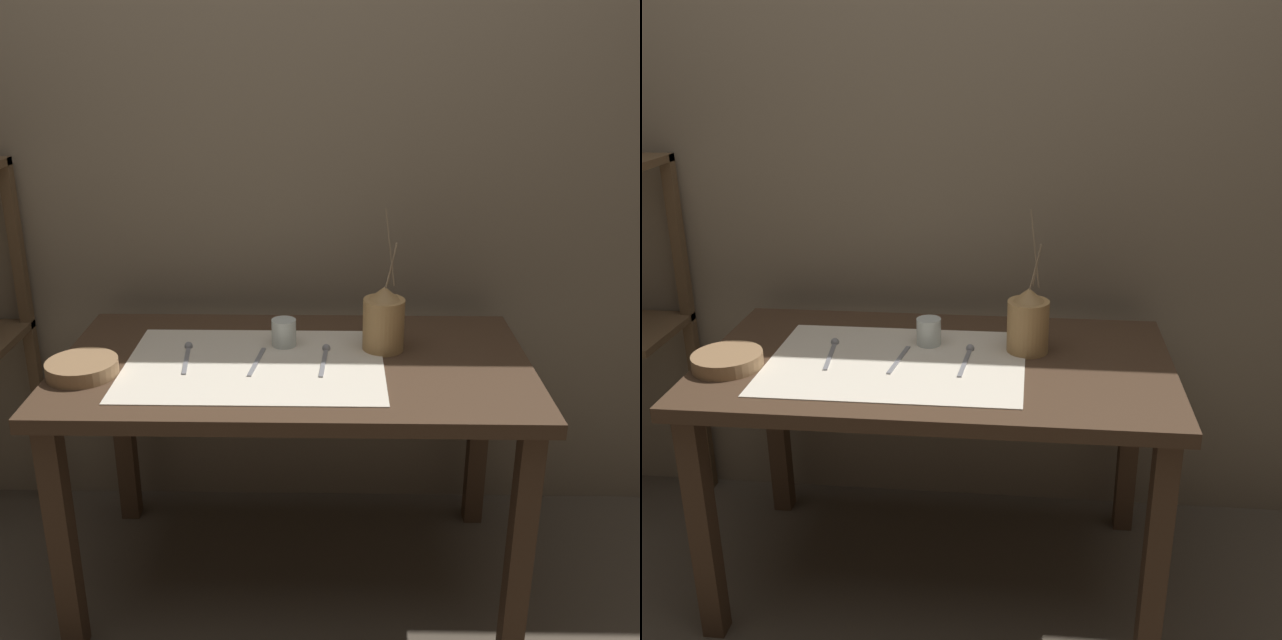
% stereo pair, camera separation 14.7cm
% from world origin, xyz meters
% --- Properties ---
extents(ground_plane, '(12.00, 12.00, 0.00)m').
position_xyz_m(ground_plane, '(0.00, 0.00, 0.00)').
color(ground_plane, brown).
extents(stone_wall_back, '(7.00, 0.06, 2.40)m').
position_xyz_m(stone_wall_back, '(0.00, 0.47, 1.20)').
color(stone_wall_back, '#7A6B56').
rests_on(stone_wall_back, ground_plane).
extents(wooden_table, '(1.31, 0.72, 0.73)m').
position_xyz_m(wooden_table, '(0.00, 0.00, 0.63)').
color(wooden_table, '#422D1E').
rests_on(wooden_table, ground_plane).
extents(linen_cloth, '(0.71, 0.50, 0.00)m').
position_xyz_m(linen_cloth, '(-0.11, -0.03, 0.73)').
color(linen_cloth, beige).
rests_on(linen_cloth, wooden_table).
extents(pitcher_with_flowers, '(0.12, 0.12, 0.41)m').
position_xyz_m(pitcher_with_flowers, '(0.25, 0.08, 0.82)').
color(pitcher_with_flowers, '#A87F4C').
rests_on(pitcher_with_flowers, wooden_table).
extents(wooden_bowl, '(0.19, 0.19, 0.04)m').
position_xyz_m(wooden_bowl, '(-0.56, -0.11, 0.75)').
color(wooden_bowl, '#8E6B47').
rests_on(wooden_bowl, wooden_table).
extents(glass_tumbler_near, '(0.07, 0.07, 0.08)m').
position_xyz_m(glass_tumbler_near, '(-0.03, 0.10, 0.77)').
color(glass_tumbler_near, silver).
rests_on(glass_tumbler_near, wooden_table).
extents(spoon_inner, '(0.04, 0.20, 0.02)m').
position_xyz_m(spoon_inner, '(-0.31, 0.04, 0.74)').
color(spoon_inner, gray).
rests_on(spoon_inner, wooden_table).
extents(fork_inner, '(0.03, 0.19, 0.00)m').
position_xyz_m(fork_inner, '(-0.10, -0.02, 0.73)').
color(fork_inner, gray).
rests_on(fork_inner, wooden_table).
extents(spoon_outer, '(0.03, 0.20, 0.02)m').
position_xyz_m(spoon_outer, '(0.09, 0.03, 0.74)').
color(spoon_outer, gray).
rests_on(spoon_outer, wooden_table).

